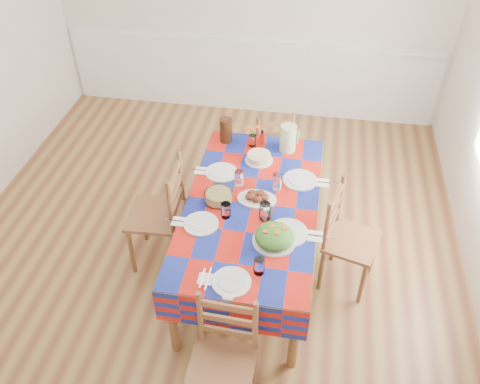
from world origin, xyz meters
name	(u,v)px	position (x,y,z in m)	size (l,w,h in m)	color
room	(200,124)	(0.00, 0.00, 1.35)	(4.58, 5.08, 2.78)	brown
wainscot	(250,74)	(0.00, 2.48, 0.49)	(4.41, 0.06, 0.92)	white
dining_table	(252,211)	(0.42, -0.13, 0.66)	(1.03, 1.91, 0.74)	brown
setting_near_head	(241,276)	(0.45, -0.89, 0.77)	(0.43, 0.29, 0.13)	silver
setting_left_near	(209,219)	(0.13, -0.38, 0.77)	(0.48, 0.28, 0.13)	silver
setting_left_far	(227,174)	(0.16, 0.16, 0.77)	(0.49, 0.29, 0.13)	silver
setting_right_near	(280,225)	(0.66, -0.36, 0.78)	(0.56, 0.32, 0.14)	silver
setting_right_far	(293,181)	(0.70, 0.17, 0.77)	(0.53, 0.30, 0.14)	silver
meat_platter	(257,197)	(0.45, -0.08, 0.77)	(0.31, 0.22, 0.06)	silver
salad_platter	(274,237)	(0.63, -0.51, 0.79)	(0.31, 0.31, 0.13)	silver
pasta_bowl	(219,196)	(0.15, -0.14, 0.78)	(0.22, 0.22, 0.08)	white
cake	(259,158)	(0.39, 0.43, 0.78)	(0.24, 0.24, 0.07)	silver
serving_utensils	(267,215)	(0.55, -0.25, 0.75)	(0.15, 0.33, 0.01)	black
flower_vase	(252,138)	(0.30, 0.64, 0.83)	(0.13, 0.11, 0.21)	white
hot_sauce	(262,137)	(0.38, 0.70, 0.81)	(0.03, 0.03, 0.13)	red
green_pitcher	(288,138)	(0.62, 0.63, 0.87)	(0.14, 0.14, 0.25)	#B6DB9B
tea_pitcher	(226,130)	(0.06, 0.68, 0.86)	(0.11, 0.11, 0.22)	black
name_card	(228,299)	(0.40, -1.07, 0.75)	(0.07, 0.02, 0.02)	silver
chair_near	(223,361)	(0.42, -1.33, 0.46)	(0.43, 0.41, 0.93)	brown
chair_far	(271,148)	(0.43, 1.08, 0.43)	(0.49, 0.48, 0.88)	brown
chair_left	(161,215)	(-0.34, -0.13, 0.51)	(0.46, 0.48, 1.03)	brown
chair_right	(346,240)	(1.18, -0.12, 0.46)	(0.49, 0.51, 0.94)	brown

